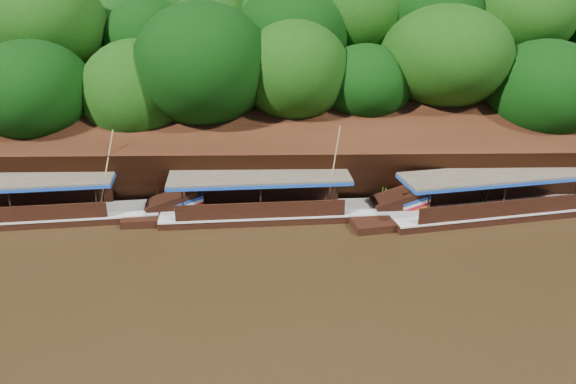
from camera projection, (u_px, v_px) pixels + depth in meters
The scene contains 6 objects.
ground at pixel (273, 290), 25.37m from camera, with size 160.00×160.00×0.00m, color black.
riverbank at pixel (274, 119), 45.65m from camera, with size 120.00×30.06×19.40m.
boat_0 at pixel (517, 205), 32.74m from camera, with size 16.54×5.26×6.90m.
boat_1 at pixel (288, 208), 32.34m from camera, with size 15.52×3.44×6.14m.
boat_2 at pixel (51, 211), 31.95m from camera, with size 16.59×4.00×5.63m.
reeds at pixel (231, 191), 33.82m from camera, with size 49.27×2.45×2.21m.
Camera 1 is at (0.20, -21.77, 13.76)m, focal length 35.00 mm.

